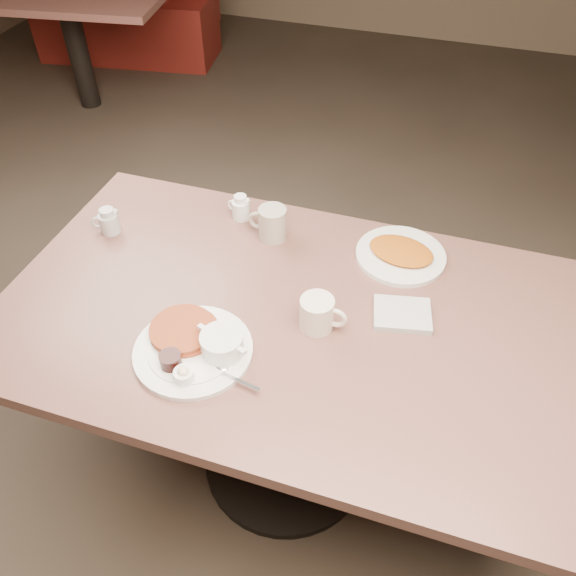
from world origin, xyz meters
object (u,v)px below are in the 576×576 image
(main_plate, at_px, (197,345))
(creamer_left, at_px, (109,221))
(booth_back_left, at_px, (122,1))
(hash_plate, at_px, (401,254))
(coffee_mug_far, at_px, (272,223))
(diner_table, at_px, (286,354))
(creamer_right, at_px, (241,208))
(coffee_mug_near, at_px, (318,313))

(main_plate, bearing_deg, creamer_left, 141.80)
(booth_back_left, bearing_deg, creamer_left, -59.67)
(hash_plate, bearing_deg, coffee_mug_far, -176.33)
(diner_table, height_order, booth_back_left, booth_back_left)
(coffee_mug_far, relative_size, creamer_right, 1.42)
(coffee_mug_far, xyz_separation_m, creamer_right, (-0.12, 0.06, -0.01))
(coffee_mug_near, bearing_deg, diner_table, 167.67)
(coffee_mug_far, xyz_separation_m, creamer_left, (-0.47, -0.12, -0.01))
(main_plate, distance_m, coffee_mug_far, 0.47)
(creamer_left, distance_m, booth_back_left, 3.20)
(main_plate, height_order, booth_back_left, booth_back_left)
(diner_table, bearing_deg, coffee_mug_far, 115.61)
(diner_table, height_order, hash_plate, hash_plate)
(main_plate, distance_m, hash_plate, 0.64)
(creamer_right, bearing_deg, hash_plate, -4.03)
(coffee_mug_near, distance_m, creamer_left, 0.72)
(creamer_left, bearing_deg, coffee_mug_near, -14.37)
(creamer_left, bearing_deg, diner_table, -14.67)
(creamer_left, height_order, creamer_right, same)
(coffee_mug_near, bearing_deg, creamer_right, 133.82)
(coffee_mug_near, relative_size, creamer_right, 1.48)
(creamer_right, xyz_separation_m, booth_back_left, (-1.95, 2.56, -0.38))
(coffee_mug_far, xyz_separation_m, hash_plate, (0.38, 0.02, -0.04))
(creamer_right, bearing_deg, creamer_left, -152.13)
(diner_table, distance_m, coffee_mug_near, 0.24)
(diner_table, distance_m, hash_plate, 0.43)
(coffee_mug_near, distance_m, hash_plate, 0.36)
(main_plate, distance_m, creamer_right, 0.54)
(main_plate, bearing_deg, diner_table, 49.33)
(diner_table, relative_size, hash_plate, 4.97)
(diner_table, relative_size, main_plate, 3.97)
(coffee_mug_far, relative_size, creamer_left, 1.40)
(hash_plate, height_order, booth_back_left, booth_back_left)
(coffee_mug_near, relative_size, coffee_mug_far, 1.04)
(creamer_right, height_order, booth_back_left, booth_back_left)
(creamer_left, bearing_deg, creamer_right, 27.87)
(diner_table, distance_m, main_plate, 0.32)
(coffee_mug_far, bearing_deg, main_plate, -93.31)
(main_plate, bearing_deg, coffee_mug_far, 86.69)
(coffee_mug_near, xyz_separation_m, hash_plate, (0.15, 0.33, -0.03))
(creamer_left, relative_size, booth_back_left, 0.05)
(diner_table, relative_size, coffee_mug_near, 12.34)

